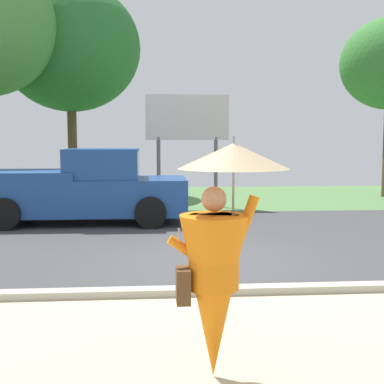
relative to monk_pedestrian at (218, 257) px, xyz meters
name	(u,v)px	position (x,y,z in m)	size (l,w,h in m)	color
ground_plane	(196,232)	(0.44, 7.37, -1.13)	(40.00, 22.00, 0.20)	#424244
monk_pedestrian	(218,257)	(0.00, 0.00, 0.00)	(1.06, 0.96, 2.13)	orange
pickup_truck	(85,189)	(-2.28, 8.76, -0.22)	(5.20, 2.28, 1.88)	#1E478C
roadside_billboard	(187,126)	(0.55, 11.64, 1.46)	(2.60, 0.12, 3.50)	slate
tree_left_far	(70,48)	(-3.68, 16.22, 4.57)	(5.42, 5.42, 8.13)	brown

